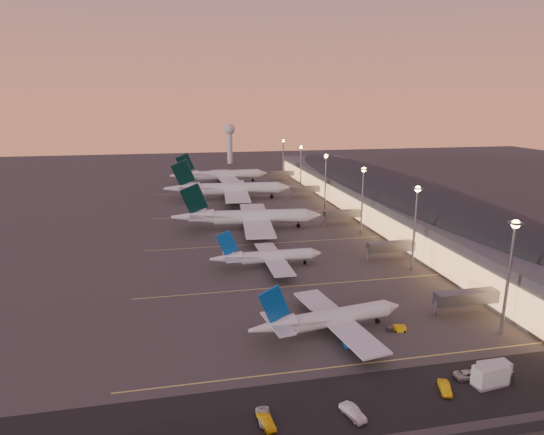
{
  "coord_description": "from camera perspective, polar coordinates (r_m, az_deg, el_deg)",
  "views": [
    {
      "loc": [
        -31.21,
        -118.46,
        49.29
      ],
      "look_at": [
        2.0,
        45.0,
        7.0
      ],
      "focal_mm": 30.0,
      "sensor_mm": 36.0,
      "label": 1
    }
  ],
  "objects": [
    {
      "name": "ground",
      "position": [
        132.04,
        3.07,
        -7.71
      ],
      "size": [
        700.0,
        700.0,
        0.0
      ],
      "primitive_type": "plane",
      "color": "#3B3937"
    },
    {
      "name": "airliner_narrow_south",
      "position": [
        102.53,
        7.1,
        -12.48
      ],
      "size": [
        36.68,
        33.11,
        13.11
      ],
      "rotation": [
        0.0,
        0.0,
        0.16
      ],
      "color": "silver",
      "rests_on": "ground"
    },
    {
      "name": "airliner_narrow_north",
      "position": [
        140.08,
        -0.62,
        -4.96
      ],
      "size": [
        35.01,
        31.17,
        12.55
      ],
      "rotation": [
        0.0,
        0.0,
        0.01
      ],
      "color": "silver",
      "rests_on": "ground"
    },
    {
      "name": "airliner_wide_near",
      "position": [
        181.37,
        -3.1,
        0.04
      ],
      "size": [
        59.67,
        54.6,
        19.08
      ],
      "rotation": [
        0.0,
        0.0,
        -0.09
      ],
      "color": "silver",
      "rests_on": "ground"
    },
    {
      "name": "airliner_wide_mid",
      "position": [
        238.96,
        -5.49,
        3.59
      ],
      "size": [
        66.22,
        60.5,
        21.18
      ],
      "rotation": [
        0.0,
        0.0,
        -0.08
      ],
      "color": "silver",
      "rests_on": "ground"
    },
    {
      "name": "airliner_wide_far",
      "position": [
        288.33,
        -6.56,
        5.31
      ],
      "size": [
        61.21,
        55.83,
        19.59
      ],
      "rotation": [
        0.0,
        0.0,
        0.06
      ],
      "color": "silver",
      "rests_on": "ground"
    },
    {
      "name": "terminal_building",
      "position": [
        216.22,
        14.26,
        2.99
      ],
      "size": [
        56.35,
        255.0,
        17.46
      ],
      "color": "#505156",
      "rests_on": "ground"
    },
    {
      "name": "light_masts",
      "position": [
        197.94,
        8.55,
        4.84
      ],
      "size": [
        2.2,
        217.2,
        25.9
      ],
      "color": "slate",
      "rests_on": "ground"
    },
    {
      "name": "radar_tower",
      "position": [
        381.68,
        -5.34,
        10.05
      ],
      "size": [
        9.0,
        9.0,
        32.5
      ],
      "color": "silver",
      "rests_on": "ground"
    },
    {
      "name": "service_lane",
      "position": [
        85.46,
        13.19,
        -21.41
      ],
      "size": [
        260.0,
        16.0,
        0.01
      ],
      "color": "black",
      "rests_on": "ground"
    },
    {
      "name": "lane_markings",
      "position": [
        168.85,
        -0.33,
        -2.74
      ],
      "size": [
        90.0,
        180.36,
        0.0
      ],
      "color": "#D8C659",
      "rests_on": "ground"
    },
    {
      "name": "baggage_tug_a",
      "position": [
        107.54,
        15.44,
        -13.28
      ],
      "size": [
        4.31,
        2.62,
        1.2
      ],
      "rotation": [
        0.0,
        0.0,
        -0.27
      ],
      "color": "#E4AA08",
      "rests_on": "ground"
    },
    {
      "name": "baggage_tug_b",
      "position": [
        124.5,
        20.87,
        -9.85
      ],
      "size": [
        3.63,
        3.09,
        1.04
      ],
      "rotation": [
        0.0,
        0.0,
        0.6
      ],
      "color": "#E4AA08",
      "rests_on": "ground"
    },
    {
      "name": "catering_truck_a",
      "position": [
        96.49,
        26.24,
        -16.96
      ],
      "size": [
        6.37,
        2.6,
        3.56
      ],
      "rotation": [
        0.0,
        0.0,
        0.02
      ],
      "color": "silver",
      "rests_on": "ground"
    },
    {
      "name": "catering_truck_b",
      "position": [
        94.68,
        25.9,
        -17.43
      ],
      "size": [
        7.21,
        3.49,
        3.9
      ],
      "rotation": [
        0.0,
        0.0,
        0.12
      ],
      "color": "silver",
      "rests_on": "ground"
    },
    {
      "name": "service_van_a",
      "position": [
        79.03,
        -0.95,
        -23.73
      ],
      "size": [
        2.3,
        4.9,
        1.35
      ],
      "primitive_type": "imported",
      "rotation": [
        0.0,
        0.0,
        0.01
      ],
      "color": "silver",
      "rests_on": "ground"
    },
    {
      "name": "service_van_b",
      "position": [
        78.01,
        -0.7,
        -24.25
      ],
      "size": [
        2.57,
        4.82,
        1.51
      ],
      "primitive_type": "imported",
      "rotation": [
        0.0,
        0.0,
        0.22
      ],
      "color": "#E4AA08",
      "rests_on": "ground"
    },
    {
      "name": "service_van_c",
      "position": [
        80.67,
        10.12,
        -22.93
      ],
      "size": [
        3.35,
        5.47,
        1.7
      ],
      "primitive_type": "imported",
      "rotation": [
        0.0,
        0.0,
        0.32
      ],
      "color": "silver",
      "rests_on": "ground"
    },
    {
      "name": "service_van_d",
      "position": [
        90.27,
        20.88,
        -19.33
      ],
      "size": [
        3.04,
        4.88,
        1.52
      ],
      "primitive_type": "imported",
      "rotation": [
        0.0,
        0.0,
        -0.34
      ],
      "color": "#E4AA08",
      "rests_on": "ground"
    },
    {
      "name": "service_van_e",
      "position": [
        95.48,
        23.35,
        -17.64
      ],
      "size": [
        5.14,
        2.39,
        1.42
      ],
      "primitive_type": "imported",
      "rotation": [
        0.0,
        0.0,
        1.58
      ],
      "color": "silver",
      "rests_on": "ground"
    }
  ]
}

